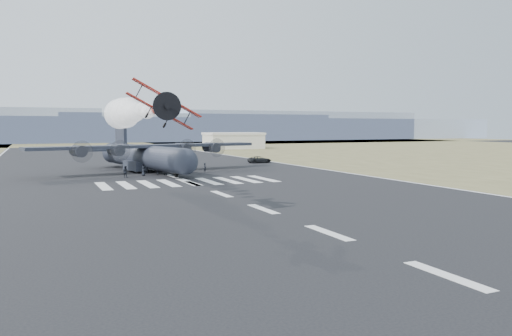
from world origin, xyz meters
TOP-DOWN VIEW (x-y plane):
  - ground at (0.00, 0.00)m, footprint 500.00×500.00m
  - scrub_far at (0.00, 230.00)m, footprint 500.00×80.00m
  - runway_markings at (0.00, 60.00)m, footprint 60.00×260.00m
  - ridge_seg_d at (0.00, 260.00)m, footprint 150.00×50.00m
  - ridge_seg_e at (65.00, 260.00)m, footprint 150.00×50.00m
  - ridge_seg_f at (130.00, 260.00)m, footprint 150.00×50.00m
  - ridge_seg_g at (195.00, 260.00)m, footprint 150.00×50.00m
  - hangar_right at (46.00, 150.00)m, footprint 20.50×12.50m
  - aerobatic_biplane at (-10.15, 23.00)m, footprint 5.86×5.90m
  - smoke_trail at (-9.43, 46.26)m, footprint 4.15×27.98m
  - transport_aircraft at (-2.39, 69.82)m, footprint 41.38×33.87m
  - support_vehicle at (25.33, 80.99)m, footprint 5.33×2.52m
  - crew_a at (-2.96, 65.62)m, footprint 0.75×0.65m
  - crew_b at (-7.36, 60.46)m, footprint 1.05×0.95m
  - crew_c at (1.14, 65.25)m, footprint 1.19×1.21m
  - crew_d at (-1.75, 62.42)m, footprint 0.77×1.03m
  - crew_e at (-4.17, 62.14)m, footprint 0.86×0.90m
  - crew_f at (-0.51, 61.77)m, footprint 1.55×1.69m
  - crew_g at (6.72, 62.96)m, footprint 0.64×0.72m
  - crew_h at (1.86, 63.07)m, footprint 0.94×1.07m

SIDE VIEW (x-z plane):
  - ground at x=0.00m, z-range 0.00..0.00m
  - scrub_far at x=0.00m, z-range 0.00..0.00m
  - runway_markings at x=0.00m, z-range 0.00..0.01m
  - support_vehicle at x=25.33m, z-range 0.00..1.47m
  - crew_d at x=-1.75m, z-range 0.00..1.57m
  - crew_e at x=-4.17m, z-range 0.00..1.58m
  - crew_g at x=6.72m, z-range 0.00..1.72m
  - crew_c at x=1.14m, z-range 0.00..1.79m
  - crew_b at x=-7.36m, z-range 0.00..1.84m
  - crew_h at x=1.86m, z-range 0.00..1.87m
  - crew_f at x=-0.51m, z-range 0.00..1.88m
  - crew_a at x=-2.96m, z-range 0.00..1.88m
  - hangar_right at x=46.00m, z-range 0.06..5.96m
  - transport_aircraft at x=-2.39m, z-range -2.91..9.09m
  - ridge_seg_d at x=0.00m, z-range 0.00..13.00m
  - ridge_seg_g at x=195.00m, z-range 0.00..13.00m
  - ridge_seg_e at x=65.00m, z-range 0.00..15.00m
  - ridge_seg_f at x=130.00m, z-range 0.00..17.00m
  - aerobatic_biplane at x=-10.15m, z-range 7.54..12.03m
  - smoke_trail at x=-9.43m, z-range 7.89..12.05m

